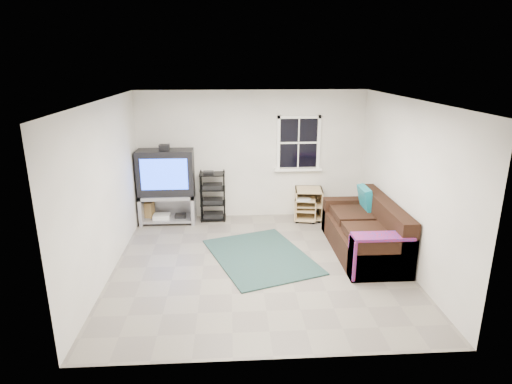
{
  "coord_description": "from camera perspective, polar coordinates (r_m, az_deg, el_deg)",
  "views": [
    {
      "loc": [
        -0.44,
        -6.23,
        3.14
      ],
      "look_at": [
        -0.03,
        0.4,
        1.1
      ],
      "focal_mm": 30.0,
      "sensor_mm": 36.0,
      "label": 1
    }
  ],
  "objects": [
    {
      "name": "sofa",
      "position": [
        7.51,
        14.45,
        -5.29
      ],
      "size": [
        0.96,
        2.16,
        0.99
      ],
      "color": "black",
      "rests_on": "ground"
    },
    {
      "name": "side_table_right",
      "position": [
        8.78,
        6.58,
        -2.05
      ],
      "size": [
        0.51,
        0.51,
        0.5
      ],
      "rotation": [
        0.0,
        0.0,
        -0.2
      ],
      "color": "tan",
      "rests_on": "ground"
    },
    {
      "name": "side_table_left",
      "position": [
        8.88,
        6.99,
        -1.39
      ],
      "size": [
        0.6,
        0.6,
        0.64
      ],
      "rotation": [
        0.0,
        0.0,
        -0.11
      ],
      "color": "tan",
      "rests_on": "ground"
    },
    {
      "name": "paper_bag",
      "position": [
        8.97,
        -14.38,
        -2.56
      ],
      "size": [
        0.32,
        0.25,
        0.41
      ],
      "primitive_type": "cube",
      "rotation": [
        0.0,
        0.0,
        -0.27
      ],
      "color": "olive",
      "rests_on": "ground"
    },
    {
      "name": "room",
      "position": [
        8.77,
        5.68,
        6.07
      ],
      "size": [
        4.6,
        4.62,
        4.6
      ],
      "color": "gray",
      "rests_on": "ground"
    },
    {
      "name": "shag_rug",
      "position": [
        7.22,
        0.64,
        -8.56
      ],
      "size": [
        2.01,
        2.35,
        0.02
      ],
      "primitive_type": "cube",
      "rotation": [
        0.0,
        0.0,
        0.33
      ],
      "color": "black",
      "rests_on": "ground"
    },
    {
      "name": "av_rack",
      "position": [
        8.76,
        -5.77,
        -0.94
      ],
      "size": [
        0.51,
        0.37,
        1.02
      ],
      "color": "black",
      "rests_on": "ground"
    },
    {
      "name": "tv_unit",
      "position": [
        8.63,
        -11.86,
        1.53
      ],
      "size": [
        1.09,
        0.54,
        1.6
      ],
      "color": "#94949C",
      "rests_on": "ground"
    }
  ]
}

